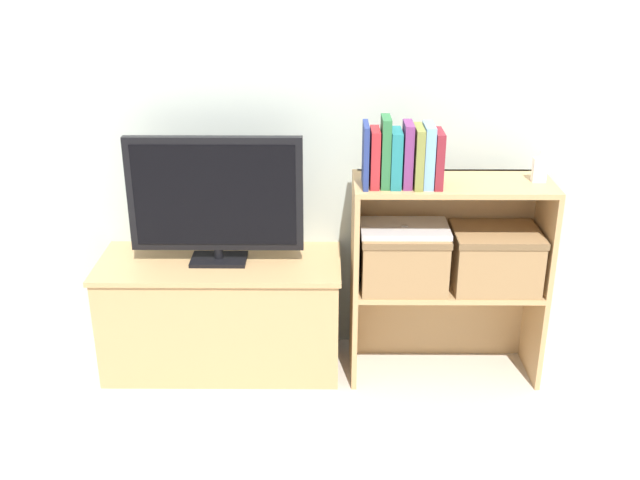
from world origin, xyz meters
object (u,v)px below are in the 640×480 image
object	(u,v)px
book_olive	(418,157)
storage_basket_left	(403,256)
book_navy	(366,155)
book_skyblue	(428,156)
book_maroon	(438,159)
book_teal	(396,158)
storage_basket_right	(495,256)
tv	(215,197)
baby_monitor	(540,170)
book_crimson	(375,158)
tv_stand	(222,314)
book_plum	(407,155)
book_forest	(385,152)
laptop	(405,228)

from	to	relation	value
book_olive	storage_basket_left	distance (m)	0.41
book_navy	book_skyblue	distance (m)	0.23
book_olive	book_maroon	size ratio (longest dim) A/B	1.07
book_teal	book_maroon	xyz separation A→B (m)	(0.15, 0.00, -0.00)
storage_basket_left	storage_basket_right	distance (m)	0.36
tv	book_teal	bearing A→B (deg)	-7.54
baby_monitor	storage_basket_right	size ratio (longest dim) A/B	0.36
tv	book_crimson	xyz separation A→B (m)	(0.60, -0.09, 0.19)
tv_stand	storage_basket_right	xyz separation A→B (m)	(1.08, -0.06, 0.29)
book_navy	book_crimson	bearing A→B (deg)	0.00
book_skyblue	book_maroon	bearing A→B (deg)	0.00
book_crimson	baby_monitor	xyz separation A→B (m)	(0.62, 0.05, -0.06)
book_plum	book_maroon	bearing A→B (deg)	0.00
storage_basket_right	book_forest	bearing A→B (deg)	-175.46
tv_stand	laptop	distance (m)	0.83
book_olive	storage_basket_right	xyz separation A→B (m)	(0.32, 0.04, -0.41)
book_crimson	book_teal	size ratio (longest dim) A/B	1.02
book_forest	laptop	xyz separation A→B (m)	(0.09, 0.04, -0.31)
tv	baby_monitor	xyz separation A→B (m)	(1.22, -0.04, 0.13)
book_crimson	book_forest	world-z (taller)	book_forest
book_crimson	book_olive	world-z (taller)	book_olive
book_forest	book_teal	xyz separation A→B (m)	(0.04, 0.00, -0.02)
tv	book_maroon	xyz separation A→B (m)	(0.83, -0.09, 0.18)
book_navy	storage_basket_left	distance (m)	0.45
book_skyblue	book_crimson	bearing A→B (deg)	180.00
book_forest	book_skyblue	distance (m)	0.16
book_skyblue	baby_monitor	world-z (taller)	book_skyblue
tv	laptop	size ratio (longest dim) A/B	2.00
book_maroon	book_crimson	bearing A→B (deg)	180.00
book_navy	book_forest	xyz separation A→B (m)	(0.07, 0.00, 0.01)
baby_monitor	storage_basket_right	bearing A→B (deg)	-173.80
tv	book_skyblue	xyz separation A→B (m)	(0.80, -0.09, 0.19)
storage_basket_right	storage_basket_left	bearing A→B (deg)	180.00
tv_stand	book_forest	world-z (taller)	book_forest
book_skyblue	storage_basket_right	size ratio (longest dim) A/B	0.69
book_teal	book_olive	distance (m)	0.08
book_skyblue	book_navy	bearing A→B (deg)	180.00
tv	baby_monitor	world-z (taller)	tv
tv_stand	baby_monitor	xyz separation A→B (m)	(1.22, -0.04, 0.63)
tv_stand	book_forest	size ratio (longest dim) A/B	3.78
book_maroon	laptop	world-z (taller)	book_maroon
book_teal	book_skyblue	xyz separation A→B (m)	(0.12, 0.00, 0.01)
book_forest	book_maroon	distance (m)	0.19
book_navy	storage_basket_right	bearing A→B (deg)	3.91
book_olive	book_skyblue	bearing A→B (deg)	0.00
laptop	storage_basket_left	bearing A→B (deg)	0.00
tv	book_plum	xyz separation A→B (m)	(0.72, -0.09, 0.20)
book_plum	baby_monitor	distance (m)	0.51
book_plum	baby_monitor	world-z (taller)	book_plum
book_crimson	storage_basket_left	xyz separation A→B (m)	(0.13, 0.04, -0.41)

